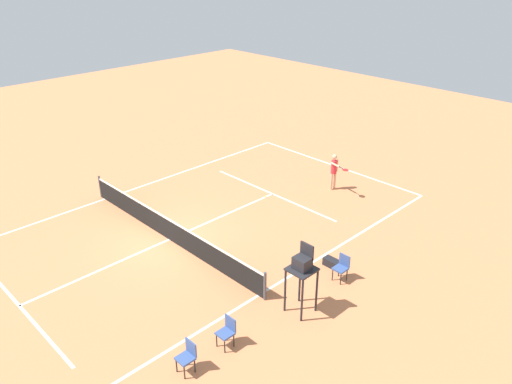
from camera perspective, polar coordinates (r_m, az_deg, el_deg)
The scene contains 10 objects.
ground_plane at distance 20.51m, azimuth -9.74°, elevation -5.30°, with size 60.00×60.00×0.00m, color #D37A4C.
court_lines at distance 20.51m, azimuth -9.74°, elevation -5.29°, with size 10.21×21.67×0.01m.
tennis_net at distance 20.26m, azimuth -9.85°, elevation -4.09°, with size 10.81×0.10×1.07m.
player_serving at distance 24.16m, azimuth 8.84°, elevation 2.58°, with size 1.26×0.80×1.78m.
tennis_ball at distance 23.55m, azimuth 1.07°, elevation -0.50°, with size 0.07×0.07×0.07m, color #CCE033.
umpire_chair at distance 15.73m, azimuth 5.24°, elevation -8.57°, with size 0.80×0.80×2.41m.
courtside_chair_near at distance 14.47m, azimuth -7.76°, elevation -17.81°, with size 0.44×0.46×0.95m.
courtside_chair_mid at distance 17.91m, azimuth 9.64°, elevation -8.29°, with size 0.44×0.46×0.95m.
courtside_chair_far at distance 15.10m, azimuth -3.30°, elevation -15.36°, with size 0.44×0.46×0.95m.
equipment_bag at distance 18.71m, azimuth 8.71°, elevation -7.98°, with size 0.76×0.32×0.30m, color black.
Camera 1 is at (-14.77, 9.65, 10.45)m, focal length 35.46 mm.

